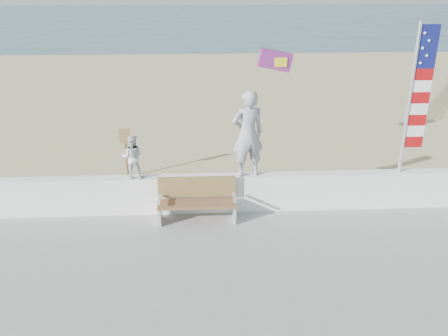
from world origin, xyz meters
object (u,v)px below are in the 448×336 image
Objects in this scene: adult at (248,134)px; child at (132,157)px; flag at (416,94)px; bench at (197,199)px.

child is (-2.67, 0.00, -0.50)m from adult.
child is at bearing -12.26° from adult.
child is 0.30× the size of flag.
adult is 3.91m from flag.
flag is at bearing 167.74° from adult.
bench is (-1.20, -0.45, -1.41)m from adult.
child is 6.62m from flag.
bench is at bearing -174.81° from flag.
bench is at bearing 165.86° from child.
bench is (1.47, -0.45, -0.91)m from child.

